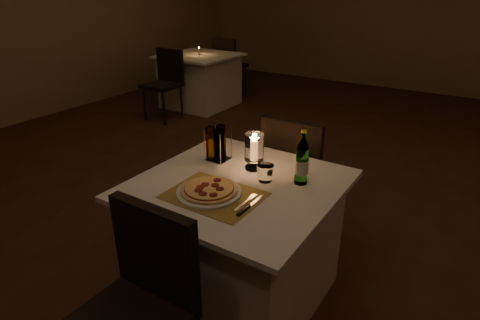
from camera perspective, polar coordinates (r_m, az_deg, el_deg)
The scene contains 17 objects.
floor at distance 3.00m, azimuth 4.79°, elevation -10.52°, with size 8.00×10.00×0.02m, color #432515.
main_table at distance 2.27m, azimuth -0.28°, elevation -11.47°, with size 1.00×1.00×0.74m.
chair_near at distance 1.73m, azimuth -13.96°, elevation -17.98°, with size 0.42×0.42×0.90m.
chair_far at distance 2.72m, azimuth 7.94°, elevation -0.97°, with size 0.42×0.42×0.90m.
placemat at distance 1.95m, azimuth -3.69°, elevation -5.05°, with size 0.45×0.34×0.00m, color #A28138.
plate at distance 1.97m, azimuth -4.40°, elevation -4.58°, with size 0.32×0.32×0.01m, color white.
pizza at distance 1.96m, azimuth -4.42°, elevation -4.17°, with size 0.28×0.28×0.02m.
fork at distance 1.89m, azimuth 0.96°, elevation -5.85°, with size 0.02×0.18×0.00m.
knife at distance 1.83m, azimuth 0.89°, elevation -6.86°, with size 0.02×0.22×0.01m.
tumbler at distance 2.07m, azimuth 3.61°, elevation -1.87°, with size 0.09×0.09×0.09m, color white, non-canonical shape.
water_bottle at distance 2.04m, azimuth 8.80°, elevation -0.35°, with size 0.07×0.07×0.29m.
hurricane_candle at distance 2.18m, azimuth 2.03°, elevation 1.64°, with size 0.11×0.11×0.20m.
cruet_caddy at distance 2.30m, azimuth -3.27°, elevation 2.20°, with size 0.12×0.12×0.21m.
neighbor_table_left at distance 5.98m, azimuth -5.68°, elevation 11.21°, with size 1.00×1.00×0.74m.
neighbor_chair_la at distance 5.41m, azimuth -10.51°, elevation 11.48°, with size 0.42×0.42×0.90m.
neighbor_chair_lb at distance 6.51m, azimuth -1.76°, elevation 13.93°, with size 0.42×0.42×0.90m.
neighbor_candle_left at distance 5.90m, azimuth -5.85°, elevation 15.13°, with size 0.03×0.03×0.11m.
Camera 1 is at (1.13, -2.21, 1.69)m, focal length 30.00 mm.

